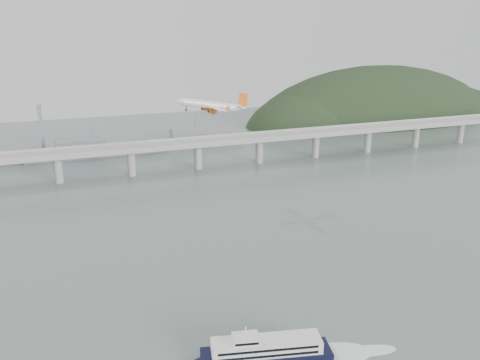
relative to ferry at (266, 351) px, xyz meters
name	(u,v)px	position (x,y,z in m)	size (l,w,h in m)	color
ground	(288,306)	(21.45, 27.63, -3.64)	(900.00, 900.00, 0.00)	slate
bridge	(170,148)	(20.30, 227.63, 14.00)	(800.00, 22.00, 23.90)	#999996
headland	(385,133)	(306.63, 359.38, -22.99)	(365.00, 155.00, 156.00)	black
ferry	(266,351)	(0.00, 0.00, 0.00)	(70.50, 23.56, 13.44)	black
airliner	(212,105)	(23.93, 132.38, 59.95)	(41.98, 37.95, 11.10)	white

